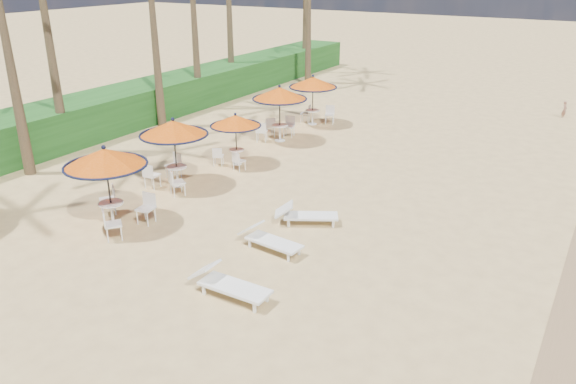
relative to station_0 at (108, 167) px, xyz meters
name	(u,v)px	position (x,y,z in m)	size (l,w,h in m)	color
ground	(233,270)	(4.88, -0.34, -1.94)	(160.00, 160.00, 0.00)	tan
scrub_hedge	(150,100)	(-8.62, 10.66, -1.04)	(3.00, 40.00, 1.80)	#194716
station_0	(108,167)	(0.00, 0.00, 0.00)	(2.55, 2.55, 2.66)	black
station_1	(172,137)	(-0.60, 3.58, -0.03)	(2.50, 2.50, 2.61)	black
station_2	(235,126)	(-0.08, 6.65, -0.29)	(2.08, 2.08, 2.17)	black
station_3	(279,100)	(-0.35, 10.43, -0.02)	(2.52, 2.52, 2.63)	black
station_4	(314,87)	(-0.36, 13.77, -0.01)	(2.44, 2.44, 2.54)	black
lounger_near	(227,283)	(5.52, -1.44, -1.58)	(2.17, 0.69, 0.78)	white
lounger_mid	(268,239)	(5.06, 1.16, -1.61)	(2.05, 0.82, 0.72)	white
lounger_far	(304,214)	(5.12, 3.17, -1.61)	(2.04, 1.52, 0.72)	white
person	(565,109)	(10.56, 21.82, -1.47)	(0.34, 0.22, 0.94)	#8E5C48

